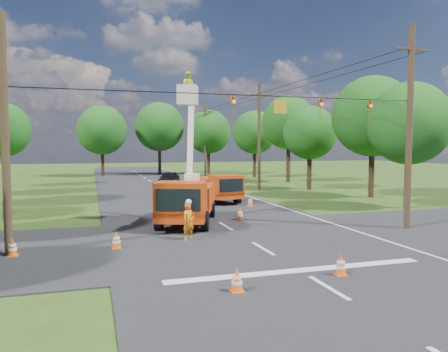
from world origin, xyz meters
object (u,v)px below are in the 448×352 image
object	(u,v)px
traffic_cone_0	(237,280)
tree_right_b	(373,116)
distant_car	(169,178)
pole_right_far	(205,138)
ground_worker	(189,222)
traffic_cone_4	(117,240)
tree_far_c	(208,132)
pole_left	(5,136)
second_truck	(216,187)
traffic_cone_2	(240,214)
traffic_cone_1	(341,265)
pole_right_mid	(259,135)
tree_far_b	(159,127)
tree_right_e	(255,132)
tree_right_d	(289,123)
tree_far_a	(102,130)
bucket_truck	(187,193)
tree_right_a	(409,124)
traffic_cone_7	(228,195)
tree_left_f	(3,130)
pole_right_near	(409,126)

from	to	relation	value
traffic_cone_0	tree_right_b	bearing A→B (deg)	46.43
distant_car	pole_right_far	distance (m)	15.68
ground_worker	tree_right_b	world-z (taller)	tree_right_b
distant_car	traffic_cone_4	bearing A→B (deg)	-82.10
traffic_cone_0	tree_far_c	distance (m)	50.33
distant_car	pole_left	size ratio (longest dim) A/B	0.47
traffic_cone_4	tree_right_b	bearing A→B (deg)	30.70
second_truck	distant_car	size ratio (longest dim) A/B	1.37
traffic_cone_0	traffic_cone_2	world-z (taller)	same
traffic_cone_1	pole_right_mid	distance (m)	27.45
traffic_cone_2	tree_far_b	xyz separation A→B (m)	(1.66, 40.39, 6.45)
pole_left	tree_right_e	bearing A→B (deg)	56.35
distant_car	tree_far_b	bearing A→B (deg)	106.34
pole_left	tree_right_d	world-z (taller)	tree_right_d
pole_left	tree_far_a	distance (m)	43.27
bucket_truck	tree_right_b	xyz separation A→B (m)	(16.69, 7.59, 4.77)
tree_right_a	tree_right_b	bearing A→B (deg)	75.96
traffic_cone_0	traffic_cone_1	xyz separation A→B (m)	(3.65, 0.53, 0.00)
bucket_truck	tree_right_e	world-z (taller)	tree_right_e
tree_right_d	ground_worker	bearing A→B (deg)	-123.09
traffic_cone_7	pole_right_far	distance (m)	27.14
traffic_cone_2	tree_right_a	size ratio (longest dim) A/B	0.09
pole_right_far	tree_right_b	distance (m)	28.78
traffic_cone_1	tree_far_b	distance (m)	51.43
ground_worker	tree_far_c	size ratio (longest dim) A/B	0.18
tree_right_a	tree_far_a	size ratio (longest dim) A/B	0.87
traffic_cone_1	tree_right_a	xyz separation A→B (m)	(12.46, 11.99, 5.20)
ground_worker	pole_left	distance (m)	7.96
traffic_cone_7	pole_right_far	world-z (taller)	pole_right_far
pole_right_far	tree_left_f	world-z (taller)	pole_right_far
tree_right_b	tree_right_d	distance (m)	15.00
tree_right_b	tree_far_a	xyz separation A→B (m)	(-20.00, 31.00, -0.25)
tree_right_b	tree_far_a	world-z (taller)	tree_right_b
pole_left	tree_right_a	world-z (taller)	pole_left
traffic_cone_1	tree_right_a	bearing A→B (deg)	43.89
bucket_truck	distant_car	distance (m)	22.62
traffic_cone_4	tree_right_b	size ratio (longest dim) A/B	0.07
pole_right_far	tree_right_e	world-z (taller)	pole_right_far
bucket_truck	tree_far_a	distance (m)	38.99
traffic_cone_7	tree_right_d	xyz separation A→B (m)	(11.29, 13.25, 6.32)
traffic_cone_0	second_truck	bearing A→B (deg)	75.84
traffic_cone_1	tree_far_c	world-z (taller)	tree_far_c
distant_car	traffic_cone_1	xyz separation A→B (m)	(-0.17, -32.81, -0.37)
traffic_cone_1	traffic_cone_2	world-z (taller)	same
tree_far_b	traffic_cone_1	bearing A→B (deg)	-92.20
pole_right_mid	tree_right_e	bearing A→B (deg)	70.54
distant_car	pole_left	bearing A→B (deg)	-89.81
pole_right_near	traffic_cone_7	bearing A→B (deg)	109.93
traffic_cone_4	tree_right_e	size ratio (longest dim) A/B	0.08
second_truck	tree_right_e	distance (m)	25.63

